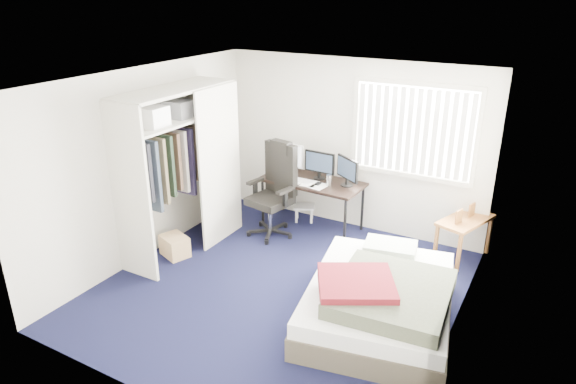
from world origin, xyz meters
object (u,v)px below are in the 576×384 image
(desk, at_px, (313,178))
(nightstand, at_px, (465,223))
(bed, at_px, (380,299))
(office_chair, at_px, (274,199))

(desk, distance_m, nightstand, 2.21)
(desk, height_order, bed, desk)
(nightstand, xyz_separation_m, bed, (-0.48, -1.89, -0.23))
(nightstand, distance_m, bed, 1.96)
(nightstand, bearing_deg, bed, -104.24)
(nightstand, relative_size, bed, 0.41)
(desk, height_order, office_chair, office_chair)
(desk, bearing_deg, bed, -46.36)
(nightstand, bearing_deg, desk, -177.55)
(office_chair, bearing_deg, nightstand, 12.44)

